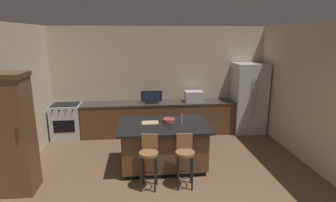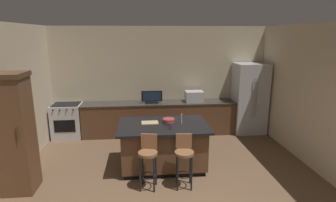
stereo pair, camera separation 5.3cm
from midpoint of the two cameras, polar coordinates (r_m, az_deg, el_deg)
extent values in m
cube|color=beige|center=(7.66, -2.01, 4.45)|extent=(6.38, 0.12, 2.91)
cube|color=beige|center=(6.00, -30.07, -0.01)|extent=(0.12, 4.80, 2.91)
cube|color=beige|center=(6.51, 26.83, 1.32)|extent=(0.12, 4.80, 2.91)
cube|color=brown|center=(7.52, -2.13, -3.76)|extent=(4.11, 0.60, 0.86)
cube|color=#332D28|center=(7.40, -2.16, -0.44)|extent=(4.13, 0.62, 0.04)
cube|color=black|center=(5.86, -1.17, -13.09)|extent=(1.57, 0.96, 0.09)
cube|color=brown|center=(5.68, -1.19, -9.12)|extent=(1.65, 1.04, 0.79)
cube|color=black|center=(5.53, -1.21, -5.14)|extent=(1.81, 1.20, 0.04)
cube|color=#B7BABF|center=(7.90, 16.29, 0.57)|extent=(0.86, 0.70, 1.93)
cylinder|color=gray|center=(7.52, 17.14, 0.62)|extent=(0.02, 0.02, 1.06)
cylinder|color=gray|center=(7.55, 17.70, 0.64)|extent=(0.02, 0.02, 1.06)
cube|color=#B7BABF|center=(7.75, -20.56, -3.97)|extent=(0.75, 0.60, 0.90)
cube|color=black|center=(7.49, -21.09, -5.00)|extent=(0.53, 0.01, 0.32)
cube|color=black|center=(7.63, -20.84, -0.69)|extent=(0.68, 0.50, 0.02)
cylinder|color=black|center=(7.43, -23.25, -1.85)|extent=(0.04, 0.03, 0.04)
cylinder|color=black|center=(7.38, -22.02, -1.83)|extent=(0.04, 0.03, 0.04)
cylinder|color=black|center=(7.33, -20.77, -1.81)|extent=(0.04, 0.03, 0.04)
cylinder|color=black|center=(7.29, -19.51, -1.79)|extent=(0.04, 0.03, 0.04)
cube|color=brown|center=(5.31, -29.54, -6.13)|extent=(0.51, 0.51, 2.10)
cube|color=#492F1E|center=(5.09, -30.87, 4.65)|extent=(0.55, 0.55, 0.08)
cylinder|color=#332819|center=(4.98, -29.27, -6.08)|extent=(0.02, 0.02, 0.22)
cube|color=#B7BABF|center=(7.48, 5.18, 0.97)|extent=(0.48, 0.36, 0.29)
cube|color=black|center=(7.33, -3.67, -0.25)|extent=(0.33, 0.16, 0.05)
cube|color=black|center=(7.29, -3.69, 1.02)|extent=(0.56, 0.05, 0.28)
cube|color=#1E2D47|center=(7.26, -3.68, 0.97)|extent=(0.49, 0.01, 0.24)
cylinder|color=#B2B2B7|center=(7.46, -2.74, 0.76)|extent=(0.02, 0.02, 0.24)
cylinder|color=#B2B2B7|center=(5.53, 2.63, -3.71)|extent=(0.02, 0.02, 0.22)
cylinder|color=brown|center=(4.85, -4.40, -10.88)|extent=(0.34, 0.34, 0.05)
cube|color=brown|center=(4.93, -4.15, -8.41)|extent=(0.29, 0.09, 0.28)
cylinder|color=black|center=(4.92, -6.01, -15.08)|extent=(0.03, 0.03, 0.65)
cylinder|color=black|center=(4.89, -3.09, -15.26)|extent=(0.03, 0.03, 0.65)
cylinder|color=black|center=(5.14, -5.49, -13.78)|extent=(0.03, 0.03, 0.65)
cylinder|color=black|center=(5.10, -2.70, -13.93)|extent=(0.03, 0.03, 0.65)
torus|color=black|center=(5.05, -4.31, -15.30)|extent=(0.28, 0.28, 0.02)
cylinder|color=brown|center=(4.89, 3.27, -10.79)|extent=(0.34, 0.34, 0.05)
cube|color=brown|center=(4.97, 3.15, -8.34)|extent=(0.29, 0.06, 0.28)
cylinder|color=black|center=(4.93, 1.86, -15.04)|extent=(0.03, 0.03, 0.64)
cylinder|color=black|center=(4.95, 4.79, -14.96)|extent=(0.03, 0.03, 0.64)
cylinder|color=black|center=(5.15, 1.70, -13.73)|extent=(0.03, 0.03, 0.64)
cylinder|color=black|center=(5.16, 4.49, -13.66)|extent=(0.03, 0.03, 0.64)
torus|color=black|center=(5.08, 3.20, -15.11)|extent=(0.28, 0.28, 0.02)
cylinder|color=#993833|center=(5.65, -0.09, -4.07)|extent=(0.25, 0.25, 0.08)
cube|color=black|center=(5.31, 0.26, -5.64)|extent=(0.09, 0.16, 0.01)
cube|color=black|center=(5.57, -0.07, -4.66)|extent=(0.07, 0.17, 0.02)
cube|color=tan|center=(5.61, -4.03, -4.55)|extent=(0.34, 0.23, 0.02)
camera|label=1|loc=(0.03, -90.25, -0.06)|focal=29.17mm
camera|label=2|loc=(0.03, 89.75, 0.06)|focal=29.17mm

